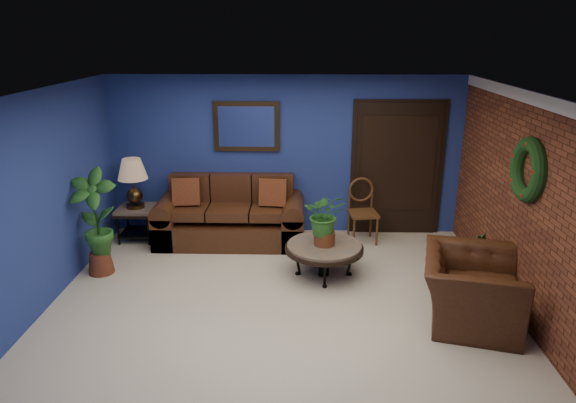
{
  "coord_description": "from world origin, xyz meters",
  "views": [
    {
      "loc": [
        0.24,
        -5.36,
        3.13
      ],
      "look_at": [
        0.09,
        0.55,
        1.15
      ],
      "focal_mm": 32.0,
      "sensor_mm": 36.0,
      "label": 1
    }
  ],
  "objects_px": {
    "end_table": "(137,215)",
    "armchair": "(471,289)",
    "sofa": "(231,219)",
    "side_chair": "(362,206)",
    "table_lamp": "(133,177)",
    "coffee_table": "(324,248)"
  },
  "relations": [
    {
      "from": "end_table",
      "to": "armchair",
      "type": "distance_m",
      "value": 4.99
    },
    {
      "from": "end_table",
      "to": "sofa",
      "type": "bearing_deg",
      "value": 1.37
    },
    {
      "from": "sofa",
      "to": "armchair",
      "type": "bearing_deg",
      "value": -37.47
    },
    {
      "from": "side_chair",
      "to": "end_table",
      "type": "bearing_deg",
      "value": 173.15
    },
    {
      "from": "sofa",
      "to": "table_lamp",
      "type": "relative_size",
      "value": 3.04
    },
    {
      "from": "sofa",
      "to": "armchair",
      "type": "relative_size",
      "value": 1.89
    },
    {
      "from": "end_table",
      "to": "table_lamp",
      "type": "height_order",
      "value": "table_lamp"
    },
    {
      "from": "armchair",
      "to": "coffee_table",
      "type": "bearing_deg",
      "value": 70.07
    },
    {
      "from": "coffee_table",
      "to": "armchair",
      "type": "height_order",
      "value": "armchair"
    },
    {
      "from": "table_lamp",
      "to": "armchair",
      "type": "bearing_deg",
      "value": -26.82
    },
    {
      "from": "coffee_table",
      "to": "armchair",
      "type": "relative_size",
      "value": 0.87
    },
    {
      "from": "sofa",
      "to": "side_chair",
      "type": "xyz_separation_m",
      "value": [
        2.02,
        0.04,
        0.22
      ]
    },
    {
      "from": "end_table",
      "to": "table_lamp",
      "type": "relative_size",
      "value": 0.78
    },
    {
      "from": "table_lamp",
      "to": "side_chair",
      "type": "distance_m",
      "value": 3.52
    },
    {
      "from": "table_lamp",
      "to": "armchair",
      "type": "xyz_separation_m",
      "value": [
        4.45,
        -2.25,
        -0.62
      ]
    },
    {
      "from": "coffee_table",
      "to": "side_chair",
      "type": "height_order",
      "value": "side_chair"
    },
    {
      "from": "side_chair",
      "to": "armchair",
      "type": "height_order",
      "value": "side_chair"
    },
    {
      "from": "sofa",
      "to": "coffee_table",
      "type": "distance_m",
      "value": 1.84
    },
    {
      "from": "table_lamp",
      "to": "end_table",
      "type": "bearing_deg",
      "value": -63.43
    },
    {
      "from": "end_table",
      "to": "coffee_table",
      "type": "bearing_deg",
      "value": -22.26
    },
    {
      "from": "coffee_table",
      "to": "table_lamp",
      "type": "relative_size",
      "value": 1.4
    },
    {
      "from": "sofa",
      "to": "coffee_table",
      "type": "height_order",
      "value": "sofa"
    }
  ]
}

